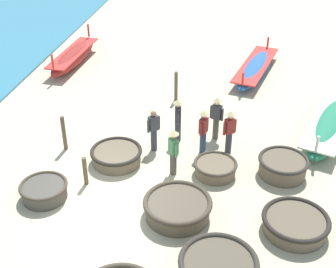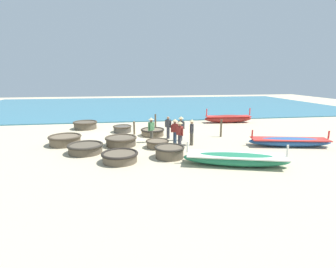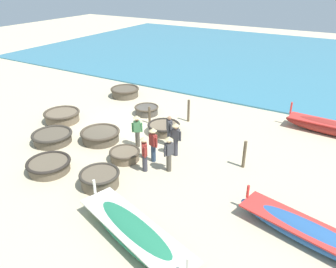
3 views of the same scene
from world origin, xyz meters
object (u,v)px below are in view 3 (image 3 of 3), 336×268
(fisherman_standing_right, at_px, (137,129))
(coracle_tilted, at_px, (147,110))
(fisherman_hauling, at_px, (176,137))
(coracle_beside_post, at_px, (100,178))
(fisherman_crouching, at_px, (169,152))
(fisherman_by_coracle, at_px, (169,130))
(long_boat_white_hull, at_px, (310,233))
(mooring_post_shoreline, at_px, (244,154))
(fisherman_standing_left, at_px, (144,152))
(mooring_post_inland, at_px, (189,111))
(fisherman_with_hat, at_px, (153,143))
(coracle_far_left, at_px, (125,92))
(long_boat_ochre_hull, at_px, (329,127))
(long_boat_red_hull, at_px, (135,233))
(coracle_center, at_px, (49,165))
(coracle_nearest, at_px, (100,135))
(coracle_weathered, at_px, (62,116))
(mooring_post_mid_beach, at_px, (149,115))
(coracle_far_right, at_px, (52,137))
(coracle_front_right, at_px, (164,128))
(coracle_front_left, at_px, (125,155))

(fisherman_standing_right, bearing_deg, coracle_tilted, -151.89)
(fisherman_hauling, xyz_separation_m, fisherman_standing_right, (0.20, -2.05, 0.00))
(coracle_beside_post, relative_size, fisherman_crouching, 0.98)
(fisherman_by_coracle, xyz_separation_m, fisherman_hauling, (0.72, 0.77, 0.12))
(long_boat_white_hull, bearing_deg, mooring_post_shoreline, -133.89)
(fisherman_standing_left, bearing_deg, fisherman_standing_right, -136.54)
(coracle_beside_post, xyz_separation_m, mooring_post_inland, (-7.51, 0.09, 0.32))
(coracle_beside_post, relative_size, fisherman_standing_right, 0.98)
(long_boat_white_hull, height_order, fisherman_with_hat, fisherman_with_hat)
(coracle_tilted, xyz_separation_m, coracle_beside_post, (7.14, 2.58, 0.06))
(fisherman_with_hat, bearing_deg, coracle_far_left, -134.19)
(long_boat_ochre_hull, height_order, long_boat_red_hull, long_boat_ochre_hull)
(coracle_center, height_order, coracle_far_left, coracle_far_left)
(coracle_nearest, xyz_separation_m, coracle_weathered, (-0.74, -3.55, 0.02))
(mooring_post_mid_beach, bearing_deg, fisherman_by_coracle, 53.83)
(coracle_far_right, height_order, coracle_weathered, coracle_weathered)
(coracle_tilted, height_order, coracle_beside_post, coracle_beside_post)
(coracle_front_right, bearing_deg, fisherman_hauling, 44.42)
(coracle_front_right, height_order, fisherman_standing_left, fisherman_standing_left)
(coracle_beside_post, height_order, fisherman_by_coracle, fisherman_by_coracle)
(coracle_front_right, xyz_separation_m, mooring_post_shoreline, (1.18, 4.86, 0.36))
(fisherman_with_hat, distance_m, mooring_post_shoreline, 4.05)
(mooring_post_mid_beach, xyz_separation_m, mooring_post_inland, (-1.39, 1.78, 0.16))
(mooring_post_inland, bearing_deg, mooring_post_shoreline, 54.19)
(coracle_front_right, bearing_deg, coracle_front_left, -0.80)
(coracle_center, bearing_deg, coracle_front_right, 158.55)
(mooring_post_mid_beach, bearing_deg, fisherman_hauling, 51.98)
(coracle_beside_post, bearing_deg, mooring_post_mid_beach, -164.63)
(long_boat_white_hull, height_order, fisherman_standing_left, fisherman_standing_left)
(coracle_tilted, bearing_deg, fisherman_standing_left, 33.59)
(fisherman_hauling, bearing_deg, coracle_far_left, -126.85)
(coracle_front_right, distance_m, fisherman_standing_right, 2.13)
(mooring_post_shoreline, bearing_deg, long_boat_white_hull, 46.11)
(fisherman_crouching, relative_size, fisherman_standing_right, 1.00)
(coracle_beside_post, height_order, coracle_weathered, coracle_beside_post)
(coracle_tilted, xyz_separation_m, long_boat_red_hull, (8.90, 5.60, 0.05))
(coracle_nearest, bearing_deg, coracle_far_left, -153.13)
(coracle_center, distance_m, fisherman_by_coracle, 5.78)
(coracle_center, xyz_separation_m, mooring_post_mid_beach, (-6.43, 0.95, 0.22))
(fisherman_standing_left, xyz_separation_m, mooring_post_shoreline, (-2.48, 3.57, -0.31))
(long_boat_ochre_hull, bearing_deg, coracle_front_right, -60.04)
(long_boat_red_hull, xyz_separation_m, fisherman_by_coracle, (-6.19, -2.38, 0.51))
(coracle_center, distance_m, long_boat_white_hull, 10.57)
(fisherman_hauling, bearing_deg, coracle_weathered, -90.33)
(long_boat_red_hull, bearing_deg, long_boat_ochre_hull, 159.88)
(fisherman_crouching, relative_size, mooring_post_shoreline, 1.30)
(fisherman_crouching, height_order, mooring_post_shoreline, fisherman_crouching)
(fisherman_standing_left, bearing_deg, coracle_tilted, -146.41)
(coracle_center, distance_m, coracle_beside_post, 2.66)
(coracle_nearest, xyz_separation_m, fisherman_crouching, (0.64, 4.45, 0.65))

